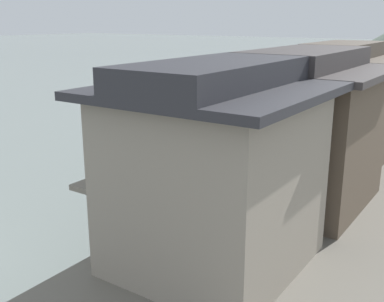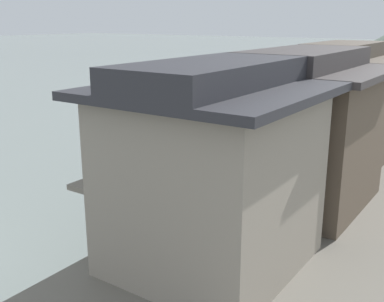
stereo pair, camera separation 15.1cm
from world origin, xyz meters
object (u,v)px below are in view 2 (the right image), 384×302
object	(u,v)px
boat_moored_third	(363,86)
house_waterfront_nearest	(212,169)
mooring_post_dock_mid	(255,161)
mooring_post_dock_far	(331,123)
boat_midriver_drifting	(317,124)
house_waterfront_tall	(340,105)
boat_moored_second	(347,106)
mooring_post_dock_near	(166,208)
house_waterfront_second	(300,129)
boat_crossing_west	(250,128)
boat_moored_nearest	(199,108)
boat_moored_far	(222,151)
boat_midriver_upstream	(378,97)
boat_upstream_distant	(277,99)

from	to	relation	value
boat_moored_third	house_waterfront_nearest	xyz separation A→B (m)	(8.23, -47.30, 3.58)
mooring_post_dock_mid	mooring_post_dock_far	xyz separation A→B (m)	(0.00, 11.22, -0.08)
boat_midriver_drifting	house_waterfront_tall	xyz separation A→B (m)	(5.07, -11.10, 3.64)
boat_moored_second	mooring_post_dock_near	size ratio (longest dim) A/B	6.32
house_waterfront_second	house_waterfront_tall	xyz separation A→B (m)	(-0.37, 6.22, 0.01)
boat_midriver_drifting	mooring_post_dock_mid	bearing A→B (deg)	-81.30
house_waterfront_tall	boat_midriver_drifting	bearing A→B (deg)	114.57
house_waterfront_nearest	boat_midriver_drifting	bearing A→B (deg)	102.62
boat_crossing_west	boat_moored_nearest	bearing A→B (deg)	150.00
boat_moored_far	house_waterfront_tall	size ratio (longest dim) A/B	0.80
house_waterfront_tall	boat_moored_third	bearing A→B (deg)	102.98
house_waterfront_second	mooring_post_dock_mid	xyz separation A→B (m)	(-3.16, 2.39, -2.52)
boat_midriver_upstream	mooring_post_dock_far	world-z (taller)	mooring_post_dock_far
boat_moored_third	mooring_post_dock_near	size ratio (longest dim) A/B	5.45
boat_moored_third	boat_crossing_west	size ratio (longest dim) A/B	0.90
mooring_post_dock_far	boat_moored_third	bearing A→B (deg)	100.80
boat_moored_nearest	mooring_post_dock_mid	distance (m)	19.83
boat_midriver_drifting	boat_upstream_distant	size ratio (longest dim) A/B	1.25
boat_moored_nearest	boat_moored_third	distance (m)	25.02
boat_moored_nearest	mooring_post_dock_far	world-z (taller)	mooring_post_dock_far
boat_moored_far	boat_upstream_distant	xyz separation A→B (m)	(-5.36, 19.70, -0.01)
mooring_post_dock_far	mooring_post_dock_mid	bearing A→B (deg)	-90.00
mooring_post_dock_far	house_waterfront_tall	bearing A→B (deg)	-69.33
boat_upstream_distant	boat_crossing_west	distance (m)	13.62
boat_moored_third	boat_upstream_distant	xyz separation A→B (m)	(-4.34, -14.97, 0.03)
house_waterfront_nearest	mooring_post_dock_far	distance (m)	20.44
boat_moored_far	boat_midriver_drifting	world-z (taller)	boat_moored_far
boat_moored_third	boat_midriver_upstream	xyz separation A→B (m)	(3.47, -7.04, -0.03)
boat_midriver_drifting	boat_midriver_upstream	world-z (taller)	boat_midriver_upstream
boat_midriver_upstream	mooring_post_dock_near	distance (m)	38.65
boat_moored_third	boat_upstream_distant	distance (m)	15.58
house_waterfront_nearest	mooring_post_dock_near	distance (m)	4.30
boat_moored_second	boat_midriver_upstream	xyz separation A→B (m)	(0.89, 7.60, -0.00)
boat_moored_nearest	boat_upstream_distant	world-z (taller)	boat_moored_nearest
mooring_post_dock_mid	boat_moored_nearest	bearing A→B (deg)	131.82
mooring_post_dock_far	house_waterfront_second	bearing A→B (deg)	-76.92
mooring_post_dock_mid	house_waterfront_nearest	bearing A→B (deg)	-71.03
boat_upstream_distant	boat_midriver_upstream	bearing A→B (deg)	45.41
boat_moored_third	boat_moored_far	distance (m)	34.68
boat_moored_third	boat_moored_second	bearing A→B (deg)	-80.01
boat_midriver_upstream	house_waterfront_nearest	size ratio (longest dim) A/B	0.89
boat_moored_second	house_waterfront_tall	distance (m)	21.04
boat_moored_nearest	mooring_post_dock_near	xyz separation A→B (m)	(13.21, -21.92, 0.97)
boat_moored_far	boat_crossing_west	xyz separation A→B (m)	(-1.53, 6.63, -0.03)
boat_moored_nearest	boat_upstream_distant	bearing A→B (deg)	67.24
boat_moored_third	boat_midriver_upstream	size ratio (longest dim) A/B	0.89
house_waterfront_nearest	boat_moored_nearest	bearing A→B (deg)	124.55
boat_upstream_distant	house_waterfront_nearest	distance (m)	34.87
boat_crossing_west	mooring_post_dock_mid	world-z (taller)	mooring_post_dock_mid
boat_moored_third	mooring_post_dock_far	world-z (taller)	mooring_post_dock_far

